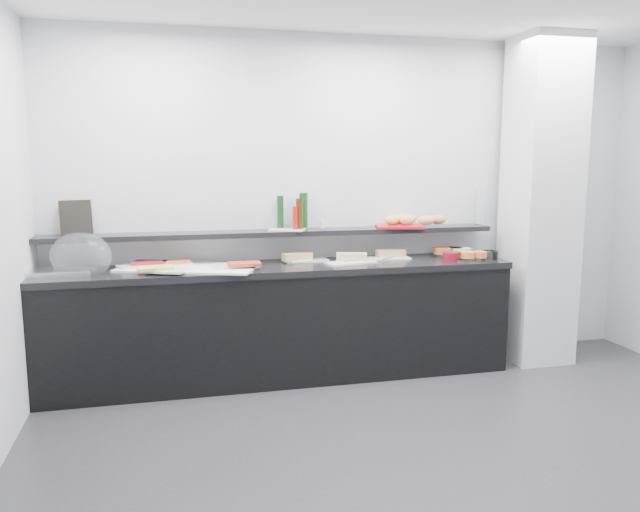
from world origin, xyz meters
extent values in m
plane|color=#2D2D30|center=(0.00, 0.00, 0.00)|extent=(5.00, 5.00, 0.00)
cube|color=silver|center=(0.00, 2.00, 1.35)|extent=(5.00, 0.02, 2.70)
cube|color=silver|center=(1.50, 1.65, 1.35)|extent=(0.50, 0.50, 2.70)
cube|color=black|center=(-0.70, 1.70, 0.42)|extent=(3.60, 0.60, 0.85)
cube|color=black|center=(-0.70, 1.70, 0.88)|extent=(3.62, 0.62, 0.05)
cube|color=black|center=(-0.70, 1.88, 1.13)|extent=(3.60, 0.25, 0.04)
cube|color=silver|center=(-2.32, 1.70, 0.92)|extent=(0.48, 0.33, 0.04)
ellipsoid|color=white|center=(-2.15, 1.70, 1.03)|extent=(0.52, 0.43, 0.34)
cube|color=white|center=(-1.40, 1.72, 0.91)|extent=(1.11, 0.80, 0.01)
cube|color=white|center=(-1.77, 1.79, 0.92)|extent=(0.33, 0.28, 0.01)
cube|color=maroon|center=(-1.68, 1.80, 0.94)|extent=(0.28, 0.22, 0.02)
cube|color=white|center=(-1.51, 1.80, 0.92)|extent=(0.33, 0.24, 0.01)
cube|color=#D2512B|center=(-1.49, 1.81, 0.94)|extent=(0.21, 0.16, 0.02)
cube|color=white|center=(-1.56, 1.54, 0.92)|extent=(0.34, 0.29, 0.01)
cube|color=#DAD554|center=(-1.63, 1.55, 0.94)|extent=(0.27, 0.19, 0.02)
cube|color=silver|center=(-1.10, 1.62, 0.92)|extent=(0.30, 0.24, 0.01)
cube|color=maroon|center=(-1.00, 1.58, 0.94)|extent=(0.24, 0.16, 0.02)
cube|color=white|center=(-0.47, 1.83, 0.91)|extent=(0.35, 0.16, 0.01)
cube|color=tan|center=(-0.55, 1.80, 0.94)|extent=(0.25, 0.14, 0.06)
cylinder|color=silver|center=(-0.53, 1.73, 0.92)|extent=(0.16, 0.01, 0.01)
cube|color=white|center=(-0.15, 1.64, 0.91)|extent=(0.42, 0.25, 0.01)
cube|color=tan|center=(-0.13, 1.69, 0.94)|extent=(0.26, 0.15, 0.06)
cylinder|color=silver|center=(-0.21, 1.61, 0.92)|extent=(0.14, 0.09, 0.01)
cube|color=white|center=(0.21, 1.78, 0.91)|extent=(0.36, 0.17, 0.01)
cube|color=tan|center=(0.23, 1.80, 0.94)|extent=(0.24, 0.11, 0.06)
cylinder|color=#B2B6B9|center=(0.17, 1.71, 0.92)|extent=(0.14, 0.10, 0.01)
cylinder|color=white|center=(0.69, 1.77, 0.94)|extent=(0.20, 0.20, 0.07)
cylinder|color=orange|center=(0.70, 1.82, 0.95)|extent=(0.16, 0.16, 0.05)
cylinder|color=black|center=(0.81, 1.82, 0.94)|extent=(0.17, 0.17, 0.07)
cylinder|color=#5A140C|center=(0.81, 1.79, 0.95)|extent=(0.13, 0.13, 0.05)
cylinder|color=white|center=(0.90, 1.78, 0.94)|extent=(0.24, 0.24, 0.07)
cylinder|color=silver|center=(0.85, 1.77, 0.95)|extent=(0.19, 0.19, 0.05)
cylinder|color=maroon|center=(0.65, 1.57, 0.94)|extent=(0.15, 0.15, 0.07)
cylinder|color=#5E200D|center=(0.69, 1.57, 0.95)|extent=(0.11, 0.11, 0.05)
cylinder|color=white|center=(0.95, 1.59, 0.94)|extent=(0.20, 0.20, 0.07)
cylinder|color=#F76D3C|center=(0.80, 1.56, 0.95)|extent=(0.15, 0.15, 0.05)
cylinder|color=black|center=(1.01, 1.58, 0.94)|extent=(0.17, 0.17, 0.07)
cylinder|color=orange|center=(0.90, 1.54, 0.95)|extent=(0.13, 0.13, 0.05)
cube|color=black|center=(-2.20, 1.94, 1.28)|extent=(0.24, 0.13, 0.26)
cube|color=beige|center=(-2.24, 1.96, 1.28)|extent=(0.18, 0.06, 0.22)
cube|color=white|center=(-0.62, 1.85, 1.16)|extent=(0.32, 0.26, 0.01)
cylinder|color=#0E3414|center=(-0.66, 1.94, 1.29)|extent=(0.06, 0.06, 0.26)
cylinder|color=#351E09|center=(-0.52, 1.84, 1.28)|extent=(0.07, 0.07, 0.24)
cylinder|color=#0F3A13|center=(-0.47, 1.93, 1.30)|extent=(0.08, 0.08, 0.28)
cylinder|color=#B30E0C|center=(-0.56, 1.83, 1.25)|extent=(0.04, 0.04, 0.18)
cylinder|color=silver|center=(-0.34, 1.87, 1.20)|extent=(0.03, 0.03, 0.07)
cylinder|color=silver|center=(-0.33, 1.85, 1.20)|extent=(0.04, 0.04, 0.07)
cube|color=#A5111C|center=(0.32, 1.84, 1.16)|extent=(0.43, 0.35, 0.02)
ellipsoid|color=tan|center=(0.38, 1.97, 1.21)|extent=(0.15, 0.12, 0.08)
ellipsoid|color=tan|center=(0.38, 1.83, 1.21)|extent=(0.14, 0.11, 0.08)
ellipsoid|color=tan|center=(0.53, 1.77, 1.21)|extent=(0.15, 0.11, 0.08)
ellipsoid|color=#B57345|center=(0.65, 1.81, 1.21)|extent=(0.15, 0.11, 0.08)
ellipsoid|color=gold|center=(0.27, 1.87, 1.21)|extent=(0.16, 0.13, 0.08)
ellipsoid|color=#D48851|center=(0.43, 1.92, 1.21)|extent=(0.14, 0.09, 0.08)
cylinder|color=white|center=(1.09, 1.91, 1.30)|extent=(0.14, 0.14, 0.30)
camera|label=1|loc=(-1.53, -2.98, 1.72)|focal=35.00mm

